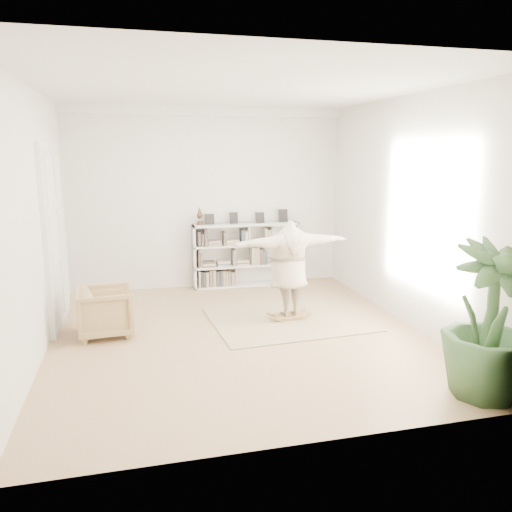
{
  "coord_description": "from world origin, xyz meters",
  "views": [
    {
      "loc": [
        -1.47,
        -7.04,
        2.71
      ],
      "look_at": [
        0.36,
        0.4,
        1.12
      ],
      "focal_mm": 35.0,
      "sensor_mm": 36.0,
      "label": 1
    }
  ],
  "objects_px": {
    "rocker_board": "(288,316)",
    "houseplant": "(489,321)",
    "bookshelf": "(246,255)",
    "person": "(289,266)",
    "armchair": "(106,312)"
  },
  "relations": [
    {
      "from": "armchair",
      "to": "person",
      "type": "xyz_separation_m",
      "value": [
        2.89,
        0.01,
        0.55
      ]
    },
    {
      "from": "rocker_board",
      "to": "houseplant",
      "type": "height_order",
      "value": "houseplant"
    },
    {
      "from": "houseplant",
      "to": "person",
      "type": "bearing_deg",
      "value": 114.13
    },
    {
      "from": "armchair",
      "to": "person",
      "type": "bearing_deg",
      "value": -94.57
    },
    {
      "from": "rocker_board",
      "to": "houseplant",
      "type": "relative_size",
      "value": 0.28
    },
    {
      "from": "rocker_board",
      "to": "person",
      "type": "relative_size",
      "value": 0.25
    },
    {
      "from": "armchair",
      "to": "bookshelf",
      "type": "bearing_deg",
      "value": -53.8
    },
    {
      "from": "bookshelf",
      "to": "rocker_board",
      "type": "distance_m",
      "value": 2.41
    },
    {
      "from": "rocker_board",
      "to": "bookshelf",
      "type": "bearing_deg",
      "value": 90.87
    },
    {
      "from": "bookshelf",
      "to": "person",
      "type": "xyz_separation_m",
      "value": [
        0.2,
        -2.33,
        0.28
      ]
    },
    {
      "from": "rocker_board",
      "to": "houseplant",
      "type": "bearing_deg",
      "value": -69.79
    },
    {
      "from": "person",
      "to": "houseplant",
      "type": "bearing_deg",
      "value": 110.21
    },
    {
      "from": "rocker_board",
      "to": "person",
      "type": "bearing_deg",
      "value": -157.36
    },
    {
      "from": "rocker_board",
      "to": "houseplant",
      "type": "xyz_separation_m",
      "value": [
        1.36,
        -3.04,
        0.82
      ]
    },
    {
      "from": "rocker_board",
      "to": "person",
      "type": "height_order",
      "value": "person"
    }
  ]
}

